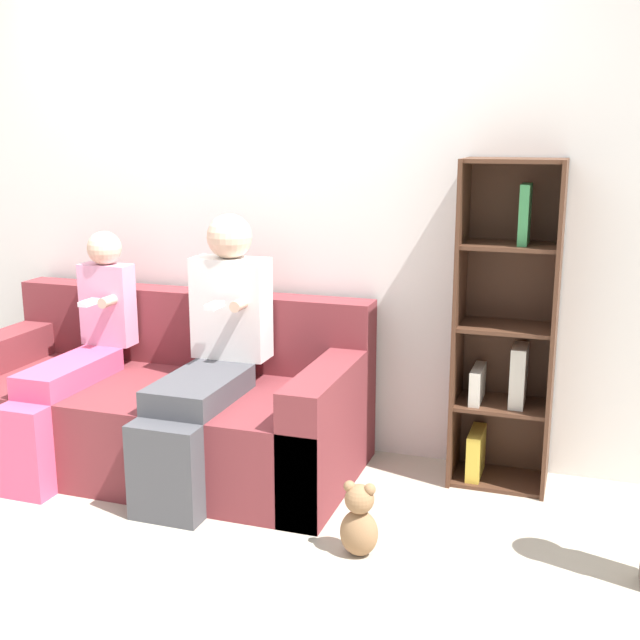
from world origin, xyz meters
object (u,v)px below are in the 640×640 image
(couch, at_px, (162,409))
(teddy_bear, at_px, (359,521))
(adult_seated, at_px, (210,350))
(child_seated, at_px, (75,355))
(bookshelf, at_px, (505,335))

(couch, xyz_separation_m, teddy_bear, (1.17, -0.57, -0.13))
(teddy_bear, bearing_deg, adult_seated, 150.82)
(child_seated, bearing_deg, adult_seated, 3.20)
(adult_seated, height_order, child_seated, adult_seated)
(couch, height_order, child_seated, child_seated)
(couch, xyz_separation_m, child_seated, (-0.38, -0.13, 0.28))
(couch, bearing_deg, bookshelf, 11.57)
(couch, xyz_separation_m, adult_seated, (0.32, -0.09, 0.35))
(child_seated, relative_size, teddy_bear, 3.68)
(child_seated, distance_m, teddy_bear, 1.67)
(couch, relative_size, adult_seated, 1.59)
(bookshelf, bearing_deg, teddy_bear, -115.62)
(child_seated, xyz_separation_m, bookshelf, (1.99, 0.46, 0.15))
(couch, distance_m, child_seated, 0.49)
(couch, distance_m, teddy_bear, 1.31)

